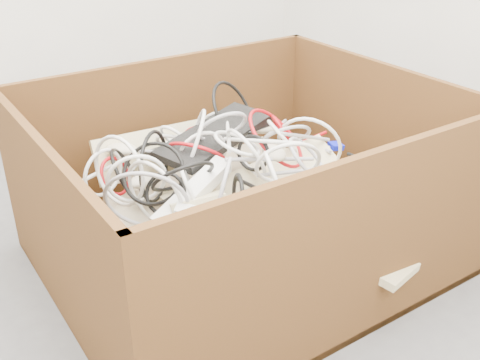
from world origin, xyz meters
TOP-DOWN VIEW (x-y plane):
  - ground at (0.00, 0.00)m, footprint 3.00×3.00m
  - cardboard_box at (0.21, 0.06)m, footprint 1.26×1.05m
  - keyboard_pile at (0.22, 0.06)m, footprint 1.01×0.94m
  - mice_scatter at (0.19, 0.06)m, footprint 0.76×0.70m
  - power_strip_left at (-0.02, -0.03)m, footprint 0.31×0.16m
  - power_strip_right at (0.00, -0.19)m, footprint 0.27×0.23m
  - vga_plug at (0.57, 0.00)m, footprint 0.05×0.05m
  - cable_tangle at (0.10, 0.06)m, footprint 1.05×0.82m

SIDE VIEW (x-z plane):
  - ground at x=0.00m, z-range 0.00..0.00m
  - cardboard_box at x=0.21m, z-range -0.16..0.46m
  - keyboard_pile at x=0.22m, z-range 0.10..0.47m
  - mice_scatter at x=0.19m, z-range 0.25..0.44m
  - power_strip_right at x=0.00m, z-range 0.30..0.40m
  - vga_plug at x=0.57m, z-range 0.35..0.38m
  - power_strip_left at x=-0.02m, z-range 0.31..0.44m
  - cable_tangle at x=0.10m, z-range 0.22..0.60m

